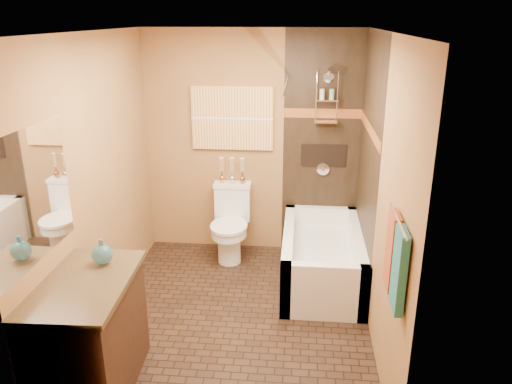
# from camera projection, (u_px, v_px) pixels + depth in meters

# --- Properties ---
(floor) EXTENTS (3.00, 3.00, 0.00)m
(floor) POSITION_uv_depth(u_px,v_px,m) (236.00, 317.00, 4.59)
(floor) COLOR black
(floor) RESTS_ON ground
(wall_left) EXTENTS (0.02, 3.00, 2.50)m
(wall_left) POSITION_uv_depth(u_px,v_px,m) (95.00, 184.00, 4.27)
(wall_left) COLOR #A67140
(wall_left) RESTS_ON floor
(wall_right) EXTENTS (0.02, 3.00, 2.50)m
(wall_right) POSITION_uv_depth(u_px,v_px,m) (380.00, 193.00, 4.06)
(wall_right) COLOR #A67140
(wall_right) RESTS_ON floor
(wall_back) EXTENTS (2.40, 0.02, 2.50)m
(wall_back) POSITION_uv_depth(u_px,v_px,m) (252.00, 145.00, 5.57)
(wall_back) COLOR #A67140
(wall_back) RESTS_ON floor
(wall_front) EXTENTS (2.40, 0.02, 2.50)m
(wall_front) POSITION_uv_depth(u_px,v_px,m) (197.00, 277.00, 2.76)
(wall_front) COLOR #A67140
(wall_front) RESTS_ON floor
(ceiling) EXTENTS (3.00, 3.00, 0.00)m
(ceiling) POSITION_uv_depth(u_px,v_px,m) (231.00, 32.00, 3.75)
(ceiling) COLOR silver
(ceiling) RESTS_ON wall_back
(alcove_tile_back) EXTENTS (0.85, 0.01, 2.50)m
(alcove_tile_back) POSITION_uv_depth(u_px,v_px,m) (322.00, 147.00, 5.49)
(alcove_tile_back) COLOR black
(alcove_tile_back) RESTS_ON wall_back
(alcove_tile_right) EXTENTS (0.01, 1.50, 2.50)m
(alcove_tile_right) POSITION_uv_depth(u_px,v_px,m) (367.00, 167.00, 4.76)
(alcove_tile_right) COLOR black
(alcove_tile_right) RESTS_ON wall_right
(mosaic_band_back) EXTENTS (0.85, 0.01, 0.10)m
(mosaic_band_back) POSITION_uv_depth(u_px,v_px,m) (323.00, 113.00, 5.36)
(mosaic_band_back) COLOR maroon
(mosaic_band_back) RESTS_ON alcove_tile_back
(mosaic_band_right) EXTENTS (0.01, 1.50, 0.10)m
(mosaic_band_right) POSITION_uv_depth(u_px,v_px,m) (369.00, 129.00, 4.64)
(mosaic_band_right) COLOR maroon
(mosaic_band_right) RESTS_ON alcove_tile_right
(alcove_niche) EXTENTS (0.50, 0.01, 0.25)m
(alcove_niche) POSITION_uv_depth(u_px,v_px,m) (324.00, 156.00, 5.52)
(alcove_niche) COLOR black
(alcove_niche) RESTS_ON alcove_tile_back
(shower_fixtures) EXTENTS (0.24, 0.33, 1.16)m
(shower_fixtures) POSITION_uv_depth(u_px,v_px,m) (326.00, 111.00, 5.25)
(shower_fixtures) COLOR silver
(shower_fixtures) RESTS_ON floor
(curtain_rod) EXTENTS (0.03, 1.55, 0.03)m
(curtain_rod) POSITION_uv_depth(u_px,v_px,m) (287.00, 84.00, 4.58)
(curtain_rod) COLOR silver
(curtain_rod) RESTS_ON wall_back
(towel_bar) EXTENTS (0.02, 0.55, 0.02)m
(towel_bar) POSITION_uv_depth(u_px,v_px,m) (398.00, 220.00, 3.01)
(towel_bar) COLOR silver
(towel_bar) RESTS_ON wall_right
(towel_teal) EXTENTS (0.05, 0.22, 0.52)m
(towel_teal) POSITION_uv_depth(u_px,v_px,m) (399.00, 270.00, 2.98)
(towel_teal) COLOR #20696B
(towel_teal) RESTS_ON towel_bar
(towel_rust) EXTENTS (0.05, 0.22, 0.52)m
(towel_rust) POSITION_uv_depth(u_px,v_px,m) (392.00, 251.00, 3.22)
(towel_rust) COLOR #9B2E1C
(towel_rust) RESTS_ON towel_bar
(sunset_painting) EXTENTS (0.90, 0.04, 0.70)m
(sunset_painting) POSITION_uv_depth(u_px,v_px,m) (232.00, 118.00, 5.47)
(sunset_painting) COLOR #C47B2E
(sunset_painting) RESTS_ON wall_back
(vanity_mirror) EXTENTS (0.01, 1.00, 0.90)m
(vanity_mirror) POSITION_uv_depth(u_px,v_px,m) (32.00, 197.00, 3.25)
(vanity_mirror) COLOR white
(vanity_mirror) RESTS_ON wall_left
(bathtub) EXTENTS (0.80, 1.50, 0.55)m
(bathtub) POSITION_uv_depth(u_px,v_px,m) (322.00, 261.00, 5.14)
(bathtub) COLOR white
(bathtub) RESTS_ON floor
(toilet) EXTENTS (0.43, 0.63, 0.83)m
(toilet) POSITION_uv_depth(u_px,v_px,m) (231.00, 223.00, 5.59)
(toilet) COLOR white
(toilet) RESTS_ON floor
(vanity) EXTENTS (0.66, 1.03, 0.89)m
(vanity) POSITION_uv_depth(u_px,v_px,m) (89.00, 336.00, 3.58)
(vanity) COLOR black
(vanity) RESTS_ON floor
(teal_bottle) EXTENTS (0.18, 0.18, 0.24)m
(teal_bottle) POSITION_uv_depth(u_px,v_px,m) (102.00, 252.00, 3.64)
(teal_bottle) COLOR #286879
(teal_bottle) RESTS_ON vanity
(bud_vases) EXTENTS (0.29, 0.06, 0.29)m
(bud_vases) POSITION_uv_depth(u_px,v_px,m) (232.00, 170.00, 5.58)
(bud_vases) COLOR #C9893F
(bud_vases) RESTS_ON toilet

